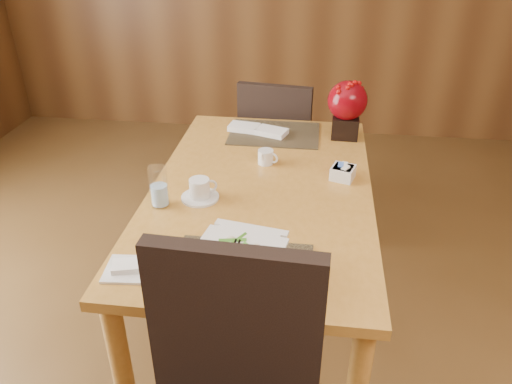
# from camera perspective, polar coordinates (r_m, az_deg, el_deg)

# --- Properties ---
(dining_table) EXTENTS (0.90, 1.50, 0.75)m
(dining_table) POSITION_cam_1_polar(r_m,az_deg,el_deg) (2.11, 0.61, -1.71)
(dining_table) COLOR #BF8435
(dining_table) RESTS_ON ground
(placemat_near) EXTENTS (0.45, 0.33, 0.01)m
(placemat_near) POSITION_cam_1_polar(r_m,az_deg,el_deg) (1.60, -1.74, -8.96)
(placemat_near) COLOR black
(placemat_near) RESTS_ON dining_table
(placemat_far) EXTENTS (0.45, 0.33, 0.01)m
(placemat_far) POSITION_cam_1_polar(r_m,az_deg,el_deg) (2.55, 2.11, 6.69)
(placemat_far) COLOR black
(placemat_far) RESTS_ON dining_table
(soup_setting) EXTENTS (0.33, 0.33, 0.12)m
(soup_setting) POSITION_cam_1_polar(r_m,az_deg,el_deg) (1.55, -1.86, -8.09)
(soup_setting) COLOR silver
(soup_setting) RESTS_ON dining_table
(coffee_cup) EXTENTS (0.15, 0.15, 0.08)m
(coffee_cup) POSITION_cam_1_polar(r_m,az_deg,el_deg) (1.97, -6.45, 0.18)
(coffee_cup) COLOR silver
(coffee_cup) RESTS_ON dining_table
(water_glass) EXTENTS (0.08, 0.08, 0.16)m
(water_glass) POSITION_cam_1_polar(r_m,az_deg,el_deg) (1.93, -11.05, 0.59)
(water_glass) COLOR white
(water_glass) RESTS_ON dining_table
(creamer_jug) EXTENTS (0.12, 0.12, 0.06)m
(creamer_jug) POSITION_cam_1_polar(r_m,az_deg,el_deg) (2.23, 1.11, 4.04)
(creamer_jug) COLOR silver
(creamer_jug) RESTS_ON dining_table
(sugar_caddy) EXTENTS (0.12, 0.12, 0.06)m
(sugar_caddy) POSITION_cam_1_polar(r_m,az_deg,el_deg) (2.14, 9.89, 2.19)
(sugar_caddy) COLOR silver
(sugar_caddy) RESTS_ON dining_table
(berry_decor) EXTENTS (0.19, 0.19, 0.28)m
(berry_decor) POSITION_cam_1_polar(r_m,az_deg,el_deg) (2.50, 10.36, 9.67)
(berry_decor) COLOR black
(berry_decor) RESTS_ON dining_table
(napkins_far) EXTENTS (0.32, 0.18, 0.03)m
(napkins_far) POSITION_cam_1_polar(r_m,az_deg,el_deg) (2.55, 0.41, 7.13)
(napkins_far) COLOR white
(napkins_far) RESTS_ON dining_table
(bread_plate) EXTENTS (0.15, 0.15, 0.01)m
(bread_plate) POSITION_cam_1_polar(r_m,az_deg,el_deg) (1.66, -14.47, -8.55)
(bread_plate) COLOR silver
(bread_plate) RESTS_ON dining_table
(far_chair) EXTENTS (0.48, 0.48, 0.92)m
(far_chair) POSITION_cam_1_polar(r_m,az_deg,el_deg) (2.97, 2.49, 5.34)
(far_chair) COLOR black
(far_chair) RESTS_ON ground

